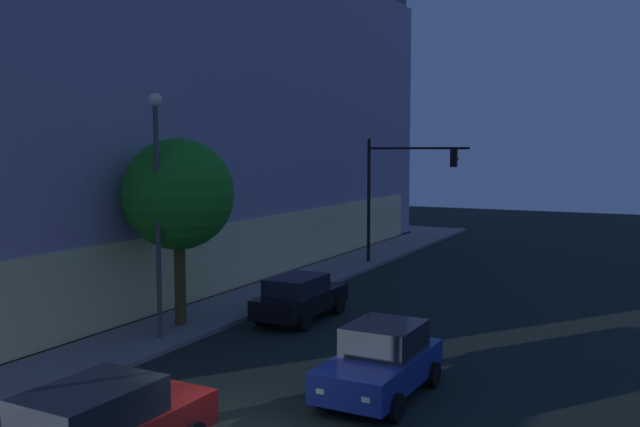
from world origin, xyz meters
name	(u,v)px	position (x,y,z in m)	size (l,w,h in m)	color
modern_building	(66,94)	(16.16, 21.18, 9.08)	(40.38, 25.62, 18.29)	#4C4C51
traffic_light_far_corner	(399,180)	(22.63, 4.52, 4.53)	(0.54, 5.38, 6.53)	black
street_lamp_sidewalk	(157,185)	(5.64, 6.39, 5.00)	(0.44, 0.44, 7.70)	#464646
sidewalk_tree	(178,195)	(7.22, 6.80, 4.59)	(3.76, 3.76, 6.34)	#4A421E
car_red	(101,427)	(-1.98, 1.53, 0.89)	(4.63, 2.25, 1.75)	maroon
car_blue	(381,361)	(4.25, -1.68, 0.87)	(4.24, 2.19, 1.76)	navy
car_black	(300,297)	(10.09, 3.72, 0.84)	(4.40, 2.00, 1.63)	black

